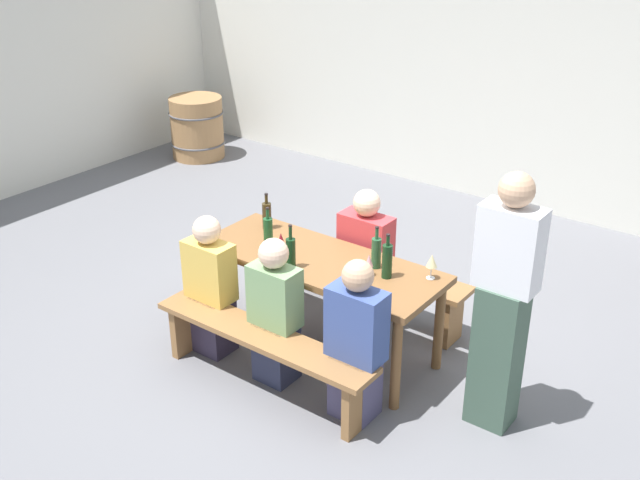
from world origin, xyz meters
TOP-DOWN VIEW (x-y plane):
  - ground_plane at (0.00, 0.00)m, footprint 24.00×24.00m
  - back_wall at (0.00, 3.58)m, footprint 14.00×0.20m
  - tasting_table at (0.00, 0.00)m, footprint 1.84×0.70m
  - bench_near at (0.00, -0.65)m, footprint 1.74×0.30m
  - bench_far at (0.00, 0.65)m, footprint 1.74×0.30m
  - wine_bottle_0 at (-0.65, 0.18)m, footprint 0.07×0.07m
  - wine_bottle_1 at (0.53, 0.05)m, footprint 0.07×0.07m
  - wine_bottle_2 at (-0.08, -0.23)m, footprint 0.07×0.07m
  - wine_bottle_3 at (-0.44, -0.05)m, footprint 0.07×0.07m
  - wine_bottle_4 at (0.39, 0.13)m, footprint 0.07×0.07m
  - wine_glass_0 at (0.78, 0.21)m, footprint 0.08×0.08m
  - wine_glass_1 at (-0.25, -0.14)m, footprint 0.06×0.06m
  - wine_glass_2 at (0.42, 0.00)m, footprint 0.06×0.06m
  - seated_guest_near_0 at (-0.62, -0.50)m, footprint 0.37×0.24m
  - seated_guest_near_1 at (-0.01, -0.50)m, footprint 0.35×0.24m
  - seated_guest_near_2 at (0.66, -0.50)m, footprint 0.37×0.24m
  - seated_guest_far_0 at (0.06, 0.50)m, footprint 0.41×0.24m
  - standing_host at (1.41, -0.02)m, footprint 0.38×0.24m
  - wine_barrel at (-3.85, 2.58)m, footprint 0.69×0.69m

SIDE VIEW (x-z plane):
  - ground_plane at x=0.00m, z-range 0.00..0.00m
  - bench_near at x=0.00m, z-range 0.12..0.57m
  - bench_far at x=0.00m, z-range 0.12..0.57m
  - wine_barrel at x=-3.85m, z-range 0.00..0.77m
  - seated_guest_near_0 at x=-0.62m, z-range -0.03..1.07m
  - seated_guest_near_1 at x=-0.01m, z-range -0.02..1.07m
  - seated_guest_far_0 at x=0.06m, z-range -0.03..1.11m
  - seated_guest_near_2 at x=0.66m, z-range -0.03..1.11m
  - tasting_table at x=0.00m, z-range 0.28..1.03m
  - standing_host at x=1.41m, z-range -0.02..1.72m
  - wine_glass_2 at x=0.42m, z-range 0.78..0.94m
  - wine_bottle_0 at x=-0.65m, z-range 0.72..1.01m
  - wine_bottle_3 at x=-0.44m, z-range 0.71..1.02m
  - wine_bottle_4 at x=0.39m, z-range 0.71..1.02m
  - wine_bottle_2 at x=-0.08m, z-range 0.71..1.03m
  - wine_bottle_1 at x=0.53m, z-range 0.72..1.04m
  - wine_glass_1 at x=-0.25m, z-range 0.79..0.97m
  - wine_glass_0 at x=0.78m, z-range 0.79..0.97m
  - back_wall at x=0.00m, z-range 0.00..3.20m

